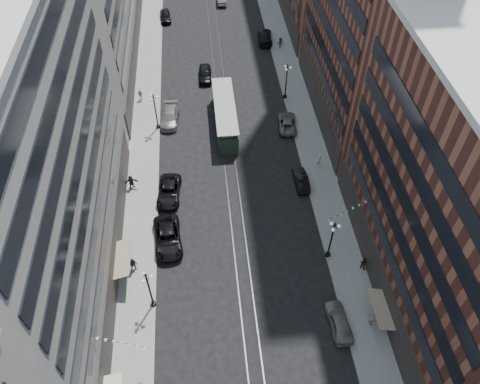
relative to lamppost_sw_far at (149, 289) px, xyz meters
name	(u,v)px	position (x,y,z in m)	size (l,w,h in m)	color
ground	(222,102)	(9.20, 32.00, -3.10)	(220.00, 220.00, 0.00)	black
sidewalk_west	(149,67)	(-1.80, 42.00, -3.02)	(4.00, 180.00, 0.15)	gray
sidewalk_east	(286,60)	(20.20, 42.00, -3.02)	(4.00, 180.00, 0.15)	gray
rail_west	(214,64)	(8.50, 42.00, -3.09)	(0.12, 180.00, 0.02)	#2D2D33
rail_east	(222,63)	(9.90, 42.00, -3.09)	(0.12, 180.00, 0.02)	#2D2D33
building_west_mid	(37,176)	(-7.80, 5.00, 10.90)	(8.00, 36.00, 28.00)	gray
building_east_mid	(450,207)	(26.20, 0.00, 8.90)	(8.00, 30.00, 24.00)	brown
lamppost_sw_far	(149,289)	(0.00, 0.00, 0.00)	(1.03, 1.14, 5.52)	black
lamppost_sw_mid	(155,110)	(0.00, 27.00, 0.00)	(1.03, 1.14, 5.52)	black
lamppost_se_far	(331,239)	(18.40, 4.00, 0.00)	(1.03, 1.14, 5.52)	black
lamppost_se_mid	(286,80)	(18.40, 32.00, 0.00)	(1.03, 1.14, 5.52)	black
streetcar	(225,116)	(9.20, 26.76, -1.50)	(2.77, 12.50, 3.46)	#223527
car_2	(168,238)	(1.45, 7.50, -2.24)	(2.86, 6.20, 1.72)	black
car_4	(339,321)	(17.60, -3.92, -2.30)	(1.88, 4.68, 1.60)	slate
pedestrian_2	(133,265)	(-2.04, 4.23, -2.04)	(0.88, 0.48, 1.81)	black
pedestrian_4	(372,319)	(20.67, -4.12, -2.04)	(1.06, 0.48, 1.81)	beige
car_7	(169,191)	(1.55, 14.35, -2.32)	(2.57, 5.57, 1.55)	black
car_8	(170,117)	(1.64, 28.32, -2.29)	(2.26, 5.57, 1.62)	slate
car_9	(165,16)	(0.80, 57.05, -2.33)	(1.81, 4.49, 1.53)	black
car_10	(301,180)	(17.49, 14.77, -2.39)	(1.49, 4.27, 1.41)	black
car_11	(287,123)	(17.60, 25.56, -2.39)	(2.36, 5.11, 1.42)	#67665C
car_12	(265,37)	(17.59, 48.14, -2.27)	(2.32, 5.71, 1.66)	black
car_13	(205,74)	(7.00, 38.15, -2.28)	(1.92, 4.78, 1.63)	black
pedestrian_5	(131,182)	(-2.94, 16.11, -2.02)	(1.71, 0.49, 1.84)	black
pedestrian_6	(141,95)	(-2.57, 33.54, -2.10)	(0.99, 0.45, 1.70)	#B0A492
pedestrian_7	(363,263)	(21.63, 2.13, -2.08)	(0.84, 0.46, 1.72)	black
pedestrian_8	(319,160)	(20.26, 17.60, -2.03)	(0.67, 0.44, 1.84)	beige
pedestrian_9	(280,43)	(19.80, 45.44, -2.05)	(1.16, 0.48, 1.80)	black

